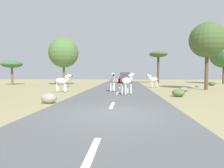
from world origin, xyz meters
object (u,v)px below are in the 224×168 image
object	(u,v)px
zebra_2	(62,81)
tree_3	(158,55)
zebra_1	(153,80)
rock_0	(68,86)
zebra_0	(112,80)
rock_1	(49,98)
rock_3	(184,90)
rock_4	(197,86)
car_0	(125,78)
tree_5	(12,65)
tree_0	(207,40)
bush_0	(178,93)
zebra_3	(127,81)
bush_1	(212,84)
tree_6	(224,54)
tree_1	(64,53)

from	to	relation	value
zebra_2	tree_3	xyz separation A→B (m)	(10.87, 17.06, 3.75)
zebra_1	rock_0	xyz separation A→B (m)	(-10.17, 0.52, -0.77)
zebra_0	rock_1	world-z (taller)	zebra_0
zebra_2	rock_3	xyz separation A→B (m)	(10.56, 1.07, -0.75)
rock_0	rock_4	bearing A→B (deg)	2.59
car_0	tree_5	bearing A→B (deg)	-162.53
rock_3	tree_5	bearing A→B (deg)	156.59
zebra_0	zebra_1	xyz separation A→B (m)	(4.30, 5.91, -0.12)
tree_3	rock_4	size ratio (longest dim) A/B	11.77
zebra_0	tree_0	xyz separation A→B (m)	(9.09, 3.04, 3.81)
rock_4	rock_0	bearing A→B (deg)	-177.41
zebra_0	bush_0	world-z (taller)	zebra_0
zebra_1	tree_5	world-z (taller)	tree_5
zebra_0	tree_5	world-z (taller)	tree_5
zebra_3	tree_5	world-z (taller)	tree_5
bush_1	tree_0	bearing A→B (deg)	-116.29
bush_1	rock_3	world-z (taller)	bush_1
tree_6	bush_1	xyz separation A→B (m)	(-3.68, -4.63, -4.41)
rock_1	rock_0	bearing A→B (deg)	102.46
bush_0	rock_4	distance (m)	11.19
rock_3	zebra_3	bearing A→B (deg)	-148.93
car_0	tree_0	distance (m)	16.01
zebra_0	zebra_2	xyz separation A→B (m)	(-4.29, -0.35, -0.09)
tree_1	rock_4	bearing A→B (deg)	-9.66
zebra_1	tree_5	distance (m)	19.64
zebra_3	tree_3	bearing A→B (deg)	107.02
rock_3	tree_3	bearing A→B (deg)	88.88
zebra_2	tree_3	bearing A→B (deg)	155.16
bush_0	rock_4	xyz separation A→B (m)	(4.82, 10.09, -0.15)
zebra_3	car_0	bearing A→B (deg)	123.46
zebra_2	rock_3	world-z (taller)	zebra_2
car_0	bush_0	distance (m)	19.62
zebra_2	rock_0	xyz separation A→B (m)	(-1.57, 6.78, -0.80)
tree_3	bush_0	distance (m)	20.24
rock_4	zebra_2	bearing A→B (deg)	-151.80
zebra_1	zebra_2	size ratio (longest dim) A/B	0.91
zebra_2	bush_1	world-z (taller)	zebra_2
zebra_0	zebra_3	distance (m)	2.62
zebra_0	zebra_3	world-z (taller)	zebra_0
bush_1	car_0	bearing A→B (deg)	151.93
tree_0	tree_1	size ratio (longest dim) A/B	1.00
zebra_0	zebra_3	xyz separation A→B (m)	(1.30, -2.28, -0.01)
bush_0	rock_1	world-z (taller)	rock_1
tree_3	rock_0	size ratio (longest dim) A/B	10.39
zebra_3	rock_3	world-z (taller)	zebra_3
tree_3	rock_4	world-z (taller)	tree_3
rock_0	tree_0	bearing A→B (deg)	-12.77
car_0	bush_1	distance (m)	13.12
zebra_1	tree_5	xyz separation A→B (m)	(-19.14, 3.94, 1.95)
zebra_2	rock_3	distance (m)	10.64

